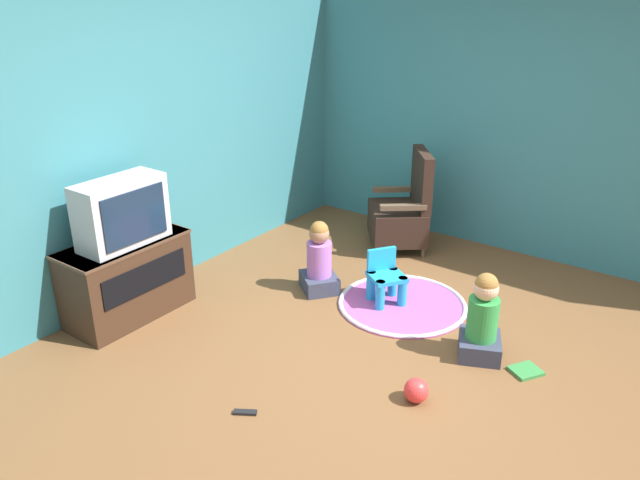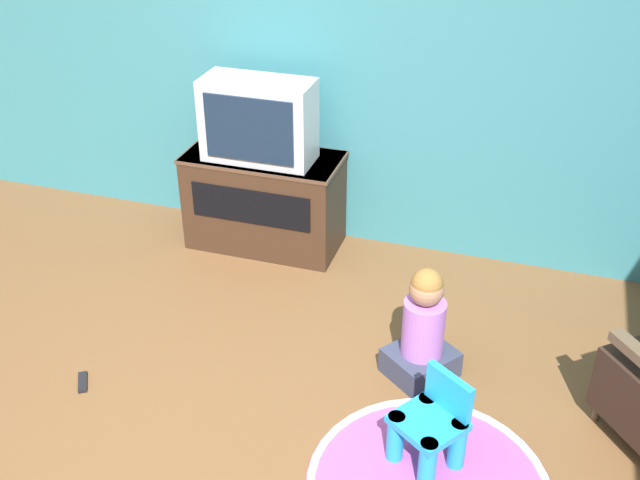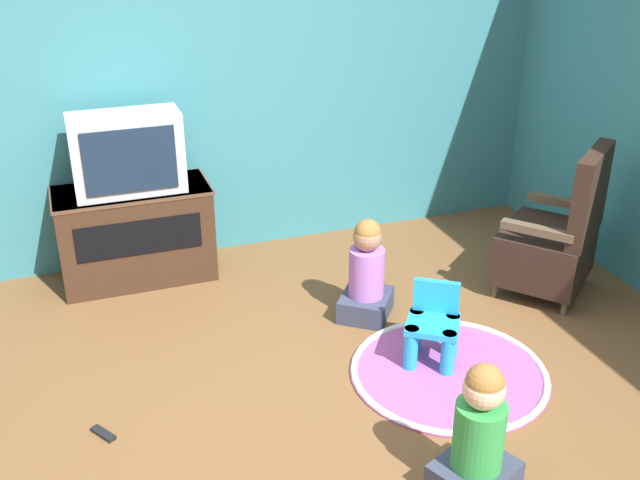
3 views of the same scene
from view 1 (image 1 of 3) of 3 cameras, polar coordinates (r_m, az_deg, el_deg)
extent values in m
plane|color=brown|center=(4.63, 4.56, -11.01)|extent=(30.00, 30.00, 0.00)
cube|color=teal|center=(5.41, -17.20, 8.19)|extent=(5.65, 0.12, 2.58)
cube|color=teal|center=(6.25, 20.44, 9.67)|extent=(0.12, 5.34, 2.58)
cube|color=#382316|center=(5.28, -17.22, -3.41)|extent=(1.00, 0.47, 0.65)
cube|color=#503626|center=(5.15, -17.63, -0.30)|extent=(1.02, 0.48, 0.02)
cube|color=black|center=(5.07, -15.66, -3.37)|extent=(0.80, 0.01, 0.23)
cube|color=#B7B7BC|center=(5.02, -17.71, 2.43)|extent=(0.69, 0.31, 0.52)
cube|color=#142338|center=(4.90, -16.57, 2.06)|extent=(0.57, 0.02, 0.40)
cylinder|color=brown|center=(6.66, 4.71, 0.63)|extent=(0.04, 0.04, 0.10)
cylinder|color=brown|center=(6.19, 5.32, -1.22)|extent=(0.04, 0.04, 0.10)
cylinder|color=brown|center=(6.74, 8.50, 0.70)|extent=(0.04, 0.04, 0.10)
cylinder|color=brown|center=(6.27, 9.39, -1.12)|extent=(0.04, 0.04, 0.10)
cube|color=black|center=(6.38, 7.07, 1.58)|extent=(0.81, 0.80, 0.34)
cube|color=black|center=(6.27, 9.30, 5.47)|extent=(0.52, 0.44, 0.57)
cube|color=brown|center=(6.54, 6.79, 4.63)|extent=(0.34, 0.39, 0.05)
cube|color=brown|center=(6.03, 7.62, 2.99)|extent=(0.34, 0.39, 0.05)
cylinder|color=#1E99DB|center=(5.22, 5.52, -5.10)|extent=(0.08, 0.08, 0.27)
cylinder|color=#1E99DB|center=(5.30, 7.53, -4.73)|extent=(0.08, 0.08, 0.27)
cylinder|color=#1E99DB|center=(5.37, 4.67, -4.20)|extent=(0.08, 0.08, 0.27)
cylinder|color=#1E99DB|center=(5.45, 6.63, -3.85)|extent=(0.08, 0.08, 0.27)
cube|color=#1E99DB|center=(5.28, 6.14, -3.36)|extent=(0.39, 0.38, 0.04)
cube|color=#1E99DB|center=(5.33, 5.64, -1.72)|extent=(0.23, 0.17, 0.19)
cylinder|color=#A54C8C|center=(5.37, 7.53, -5.85)|extent=(1.10, 1.10, 0.01)
torus|color=silver|center=(5.37, 7.53, -5.81)|extent=(1.09, 1.09, 0.04)
cube|color=#33384C|center=(5.54, -0.07, -3.89)|extent=(0.43, 0.44, 0.15)
cylinder|color=#A566BF|center=(5.44, -0.08, -1.75)|extent=(0.22, 0.22, 0.31)
sphere|color=#9E7051|center=(5.35, -0.08, 0.58)|extent=(0.18, 0.18, 0.18)
sphere|color=olive|center=(5.33, -0.08, 0.89)|extent=(0.16, 0.16, 0.16)
cube|color=#33384C|center=(4.79, 14.36, -9.38)|extent=(0.43, 0.41, 0.15)
cylinder|color=#2D8C3F|center=(4.67, 14.64, -6.96)|extent=(0.22, 0.22, 0.32)
sphere|color=#D8AD8C|center=(4.56, 14.95, -4.30)|extent=(0.18, 0.18, 0.18)
sphere|color=olive|center=(4.54, 14.99, -3.95)|extent=(0.17, 0.17, 0.17)
sphere|color=red|center=(4.24, 8.80, -13.43)|extent=(0.17, 0.17, 0.17)
cube|color=#337F3D|center=(4.73, 18.29, -11.28)|extent=(0.26, 0.25, 0.02)
cube|color=black|center=(4.16, -6.86, -15.38)|extent=(0.12, 0.15, 0.02)
camera|label=2|loc=(4.42, 40.54, 18.85)|focal=42.00mm
camera|label=3|loc=(2.49, 56.10, 9.47)|focal=42.00mm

